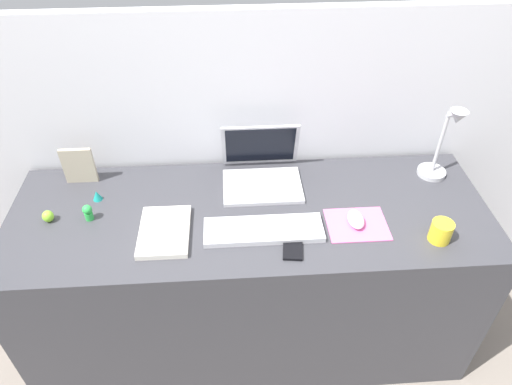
# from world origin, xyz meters

# --- Properties ---
(ground_plane) EXTENTS (6.00, 6.00, 0.00)m
(ground_plane) POSITION_xyz_m (0.00, 0.00, 0.00)
(ground_plane) COLOR slate
(back_wall) EXTENTS (2.95, 0.05, 1.35)m
(back_wall) POSITION_xyz_m (0.00, 0.35, 0.68)
(back_wall) COLOR silver
(back_wall) RESTS_ON ground_plane
(desk) EXTENTS (1.75, 0.61, 0.74)m
(desk) POSITION_xyz_m (0.00, 0.00, 0.37)
(desk) COLOR #38383D
(desk) RESTS_ON ground_plane
(laptop) EXTENTS (0.30, 0.26, 0.21)m
(laptop) POSITION_xyz_m (0.06, 0.19, 0.79)
(laptop) COLOR silver
(laptop) RESTS_ON desk
(keyboard) EXTENTS (0.41, 0.13, 0.02)m
(keyboard) POSITION_xyz_m (0.04, -0.11, 0.75)
(keyboard) COLOR silver
(keyboard) RESTS_ON desk
(mousepad) EXTENTS (0.21, 0.17, 0.00)m
(mousepad) POSITION_xyz_m (0.37, -0.09, 0.74)
(mousepad) COLOR pink
(mousepad) RESTS_ON desk
(mouse) EXTENTS (0.06, 0.10, 0.03)m
(mouse) POSITION_xyz_m (0.37, -0.09, 0.76)
(mouse) COLOR silver
(mouse) RESTS_ON mousepad
(cell_phone) EXTENTS (0.08, 0.14, 0.01)m
(cell_phone) POSITION_xyz_m (0.13, -0.18, 0.74)
(cell_phone) COLOR black
(cell_phone) RESTS_ON desk
(desk_lamp) EXTENTS (0.11, 0.15, 0.33)m
(desk_lamp) POSITION_xyz_m (0.73, 0.15, 0.89)
(desk_lamp) COLOR #B7B7BC
(desk_lamp) RESTS_ON desk
(notebook_pad) EXTENTS (0.17, 0.24, 0.02)m
(notebook_pad) POSITION_xyz_m (-0.30, -0.09, 0.75)
(notebook_pad) COLOR silver
(notebook_pad) RESTS_ON desk
(picture_frame) EXTENTS (0.12, 0.02, 0.15)m
(picture_frame) POSITION_xyz_m (-0.64, 0.22, 0.81)
(picture_frame) COLOR #B2A58C
(picture_frame) RESTS_ON desk
(coffee_mug) EXTENTS (0.07, 0.07, 0.08)m
(coffee_mug) POSITION_xyz_m (0.63, -0.18, 0.78)
(coffee_mug) COLOR yellow
(coffee_mug) RESTS_ON desk
(toy_figurine_teal) EXTENTS (0.03, 0.03, 0.04)m
(toy_figurine_teal) POSITION_xyz_m (-0.56, 0.11, 0.76)
(toy_figurine_teal) COLOR teal
(toy_figurine_teal) RESTS_ON desk
(toy_figurine_green) EXTENTS (0.03, 0.03, 0.06)m
(toy_figurine_green) POSITION_xyz_m (-0.57, 0.00, 0.77)
(toy_figurine_green) COLOR green
(toy_figurine_green) RESTS_ON desk
(toy_figurine_lime) EXTENTS (0.04, 0.04, 0.04)m
(toy_figurine_lime) POSITION_xyz_m (-0.71, 0.00, 0.76)
(toy_figurine_lime) COLOR #8CDB33
(toy_figurine_lime) RESTS_ON desk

